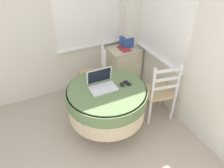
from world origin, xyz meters
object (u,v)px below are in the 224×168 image
at_px(laptop, 102,84).
at_px(book_on_cabinet, 124,49).
at_px(computer_mouse, 122,84).
at_px(dining_chair_near_right_window, 159,92).
at_px(dining_chair_near_back_window, 96,74).
at_px(corner_cabinet, 123,66).
at_px(round_dining_table, 107,100).
at_px(storage_box, 127,42).
at_px(cell_phone, 127,83).

xyz_separation_m(laptop, book_on_cabinet, (0.80, 0.87, -0.07)).
distance_m(computer_mouse, dining_chair_near_right_window, 0.67).
distance_m(dining_chair_near_back_window, book_on_cabinet, 0.66).
relative_size(dining_chair_near_back_window, corner_cabinet, 1.37).
bearing_deg(computer_mouse, round_dining_table, 171.46).
bearing_deg(storage_box, cell_phone, -118.57).
bearing_deg(storage_box, book_on_cabinet, -138.06).
height_order(round_dining_table, cell_phone, cell_phone).
xyz_separation_m(dining_chair_near_right_window, storage_box, (0.04, 1.07, 0.34)).
bearing_deg(cell_phone, computer_mouse, -169.98).
bearing_deg(book_on_cabinet, round_dining_table, -129.37).
bearing_deg(corner_cabinet, dining_chair_near_right_window, -88.47).
relative_size(laptop, corner_cabinet, 0.48).
bearing_deg(storage_box, laptop, -133.09).
height_order(dining_chair_near_right_window, book_on_cabinet, dining_chair_near_right_window).
bearing_deg(corner_cabinet, storage_box, 27.91).
distance_m(laptop, dining_chair_near_right_window, 0.92).
distance_m(laptop, book_on_cabinet, 1.18).
relative_size(dining_chair_near_back_window, dining_chair_near_right_window, 1.00).
xyz_separation_m(laptop, dining_chair_near_right_window, (0.85, -0.12, -0.33)).
xyz_separation_m(round_dining_table, corner_cabinet, (0.78, 0.97, -0.20)).
xyz_separation_m(round_dining_table, computer_mouse, (0.21, -0.03, 0.20)).
height_order(round_dining_table, storage_box, storage_box).
bearing_deg(cell_phone, laptop, 167.90).
relative_size(laptop, book_on_cabinet, 1.43).
bearing_deg(dining_chair_near_back_window, dining_chair_near_right_window, -53.29).
bearing_deg(dining_chair_near_right_window, cell_phone, 174.33).
relative_size(dining_chair_near_right_window, storage_box, 5.12).
bearing_deg(book_on_cabinet, laptop, -132.57).
bearing_deg(corner_cabinet, round_dining_table, -128.89).
bearing_deg(corner_cabinet, book_on_cabinet, -117.93).
height_order(laptop, dining_chair_near_back_window, laptop).
distance_m(round_dining_table, cell_phone, 0.35).
distance_m(computer_mouse, book_on_cabinet, 1.10).
relative_size(laptop, computer_mouse, 4.03).
height_order(laptop, corner_cabinet, laptop).
distance_m(laptop, corner_cabinet, 1.30).
distance_m(storage_box, book_on_cabinet, 0.14).
bearing_deg(cell_phone, round_dining_table, 176.75).
bearing_deg(dining_chair_near_right_window, laptop, 171.79).
bearing_deg(corner_cabinet, cell_phone, -116.42).
height_order(laptop, book_on_cabinet, laptop).
xyz_separation_m(laptop, dining_chair_near_back_window, (0.21, 0.74, -0.33)).
height_order(dining_chair_near_back_window, book_on_cabinet, dining_chair_near_back_window).
height_order(cell_phone, book_on_cabinet, cell_phone).
distance_m(computer_mouse, dining_chair_near_back_window, 0.88).
bearing_deg(storage_box, dining_chair_near_back_window, -162.98).
bearing_deg(laptop, computer_mouse, -19.06).
relative_size(dining_chair_near_back_window, storage_box, 5.12).
distance_m(corner_cabinet, book_on_cabinet, 0.37).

